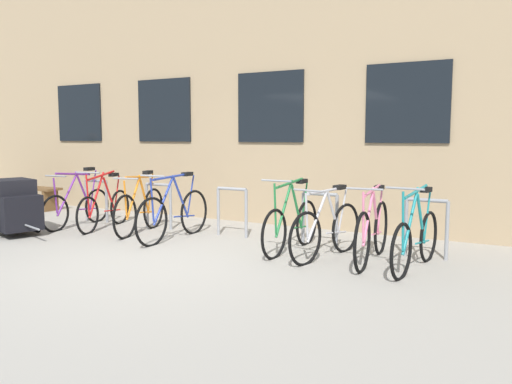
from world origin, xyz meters
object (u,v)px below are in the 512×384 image
Objects in this scene: bicycle_blue at (174,214)px; bicycle_pink at (372,231)px; bicycle_silver at (327,230)px; bicycle_orange at (140,210)px; bicycle_red at (105,208)px; bike_trailer at (14,206)px; bicycle_green at (292,224)px; bicycle_purple at (77,206)px; bicycle_teal at (416,239)px; wooden_bench at (29,192)px.

bicycle_blue is 1.02× the size of bicycle_pink.
bicycle_pink is at bearing 7.14° from bicycle_silver.
bicycle_red reaches higher than bicycle_orange.
bike_trailer is at bearing -146.52° from bicycle_orange.
bicycle_green is at bearing -0.23° from bicycle_orange.
bicycle_teal is at bearing -1.08° from bicycle_purple.
bicycle_red is (-3.60, 0.02, -0.01)m from bicycle_green.
wooden_bench is (-4.90, 1.11, -0.04)m from bicycle_blue.
bicycle_silver reaches higher than wooden_bench.
bicycle_blue is at bearing 179.36° from bicycle_teal.
bicycle_blue reaches higher than bicycle_purple.
bicycle_green is at bearing 13.89° from bike_trailer.
bicycle_pink reaches higher than bike_trailer.
bicycle_teal is at bearing -7.61° from wooden_bench.
bicycle_blue is 1.65m from bicycle_red.
bicycle_pink is (3.12, 0.07, -0.01)m from bicycle_blue.
bicycle_blue is at bearing -5.55° from bicycle_red.
bicycle_pink is 1.04× the size of wooden_bench.
bicycle_purple is 1.03× the size of bicycle_red.
bicycle_green is 3.60m from bicycle_red.
bicycle_blue is at bearing -178.69° from bicycle_pink.
bicycle_purple is 0.98× the size of wooden_bench.
bicycle_silver is (4.75, -0.07, 0.01)m from bicycle_purple.
bike_trailer is (-2.51, -0.97, 0.07)m from bicycle_blue.
bicycle_silver is (-1.16, 0.04, 0.00)m from bicycle_teal.
bicycle_orange is at bearing 179.77° from bicycle_green.
bicycle_teal is 5.90m from bicycle_purple.
bicycle_orange is at bearing 3.15° from bicycle_purple.
wooden_bench is at bearing 171.51° from bicycle_silver.
bicycle_orange is at bearing 33.48° from bike_trailer.
bicycle_green is 1.03× the size of bicycle_red.
bicycle_silver is (3.35, -0.15, -0.01)m from bicycle_orange.
bicycle_green is at bearing 3.99° from bicycle_blue.
bicycle_purple is at bearing -171.16° from bicycle_red.
bicycle_green is 1.00× the size of bicycle_teal.
bicycle_blue is 1.07× the size of wooden_bench.
bicycle_green is 1.03× the size of bicycle_orange.
bicycle_green is at bearing -8.06° from wooden_bench.
bicycle_green reaches higher than wooden_bench.
bicycle_teal is 1.14× the size of bike_trailer.
bicycle_purple is 0.94× the size of bicycle_pink.
bicycle_teal is 1.03× the size of bicycle_orange.
wooden_bench is at bearing 167.28° from bicycle_blue.
bicycle_orange is 3.36m from bicycle_silver.
bicycle_pink is 8.08m from wooden_bench.
bike_trailer is (-6.19, -0.93, 0.09)m from bicycle_teal.
wooden_bench is (-2.67, 1.03, -0.00)m from bicycle_purple.
wooden_bench is (-2.39, 2.07, -0.10)m from bike_trailer.
bicycle_orange is at bearing 177.61° from bicycle_teal.
bicycle_green is at bearing -0.38° from bicycle_red.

